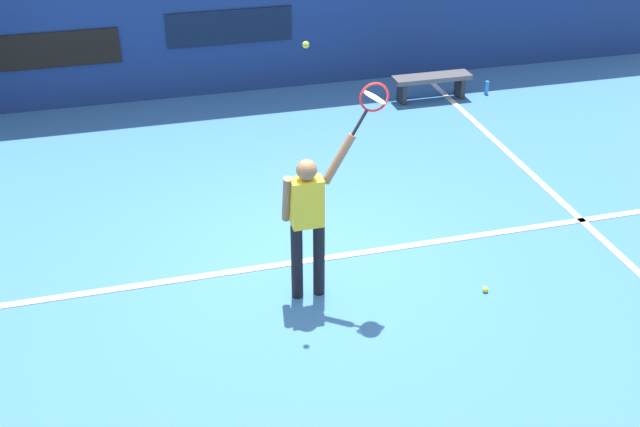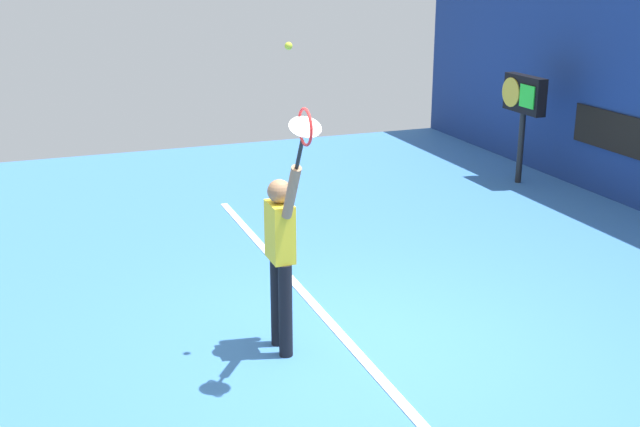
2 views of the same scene
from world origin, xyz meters
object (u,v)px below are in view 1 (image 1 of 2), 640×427
tennis_racket (373,100)px  court_bench (432,82)px  tennis_player (308,217)px  tennis_ball (306,45)px  spare_ball (485,289)px  water_bottle (487,87)px

tennis_racket → court_bench: 6.15m
tennis_player → tennis_ball: size_ratio=28.49×
tennis_ball → spare_ball: (1.93, -0.57, -2.83)m
tennis_ball → tennis_player: bearing=-101.1°
tennis_player → tennis_racket: size_ratio=3.18×
tennis_player → spare_ball: 2.23m
tennis_racket → court_bench: size_ratio=0.44×
tennis_racket → tennis_ball: 0.89m
spare_ball → tennis_player: bearing=166.2°
court_bench → tennis_player: bearing=-124.7°
tennis_ball → court_bench: (3.50, 5.00, -2.53)m
water_bottle → court_bench: bearing=180.0°
court_bench → water_bottle: court_bench is taller
water_bottle → tennis_racket: bearing=-127.7°
court_bench → tennis_racket: bearing=-119.2°
court_bench → spare_ball: court_bench is taller
spare_ball → tennis_racket: bearing=159.6°
court_bench → spare_ball: size_ratio=20.59×
tennis_racket → court_bench: tennis_racket is taller
water_bottle → spare_ball: 6.17m
tennis_ball → spare_ball: bearing=-16.4°
tennis_player → tennis_racket: (0.68, -0.00, 1.26)m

